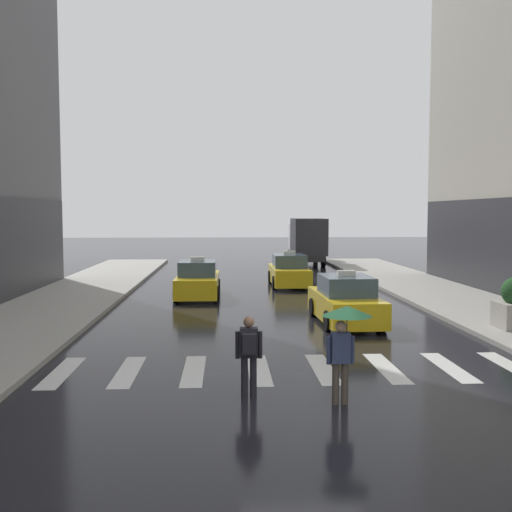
# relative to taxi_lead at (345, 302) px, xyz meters

# --- Properties ---
(ground_plane) EXTENTS (160.00, 160.00, 0.00)m
(ground_plane) POSITION_rel_taxi_lead_xyz_m (-2.52, -8.82, -0.72)
(ground_plane) COLOR black
(crosswalk_markings) EXTENTS (11.30, 2.80, 0.01)m
(crosswalk_markings) POSITION_rel_taxi_lead_xyz_m (-2.52, -5.82, -0.72)
(crosswalk_markings) COLOR silver
(crosswalk_markings) RESTS_ON ground
(taxi_lead) EXTENTS (2.03, 4.58, 1.80)m
(taxi_lead) POSITION_rel_taxi_lead_xyz_m (0.00, 0.00, 0.00)
(taxi_lead) COLOR yellow
(taxi_lead) RESTS_ON ground
(taxi_second) EXTENTS (1.96, 4.55, 1.80)m
(taxi_second) POSITION_rel_taxi_lead_xyz_m (-5.29, 6.45, 0.00)
(taxi_second) COLOR yellow
(taxi_second) RESTS_ON ground
(taxi_third) EXTENTS (1.93, 4.54, 1.80)m
(taxi_third) POSITION_rel_taxi_lead_xyz_m (-0.80, 10.26, 0.00)
(taxi_third) COLOR yellow
(taxi_third) RESTS_ON ground
(box_truck) EXTENTS (2.49, 7.61, 3.35)m
(box_truck) POSITION_rel_taxi_lead_xyz_m (1.86, 22.68, 1.13)
(box_truck) COLOR #2D2D2D
(box_truck) RESTS_ON ground
(pedestrian_with_umbrella) EXTENTS (0.96, 0.96, 1.94)m
(pedestrian_with_umbrella) POSITION_rel_taxi_lead_xyz_m (-1.77, -8.42, 0.79)
(pedestrian_with_umbrella) COLOR #473D33
(pedestrian_with_umbrella) RESTS_ON ground
(pedestrian_with_backpack) EXTENTS (0.55, 0.43, 1.65)m
(pedestrian_with_backpack) POSITION_rel_taxi_lead_xyz_m (-3.61, -7.90, 0.25)
(pedestrian_with_backpack) COLOR black
(pedestrian_with_backpack) RESTS_ON ground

